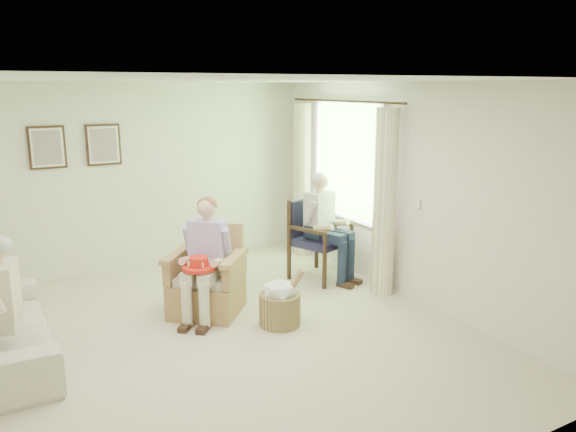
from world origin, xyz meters
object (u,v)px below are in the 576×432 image
object	(u,v)px
red_hat	(199,265)
sofa	(1,329)
wood_armchair	(317,235)
wicker_armchair	(206,286)
person_wicker	(209,250)
hatbox	(280,302)
person_dark	(324,219)

from	to	relation	value
red_hat	sofa	bearing A→B (deg)	175.89
wood_armchair	wicker_armchair	bearing A→B (deg)	172.39
wood_armchair	person_wicker	size ratio (longest dim) A/B	0.79
person_wicker	hatbox	world-z (taller)	person_wicker
wood_armchair	hatbox	world-z (taller)	wood_armchair
red_hat	person_dark	bearing A→B (deg)	15.32
sofa	person_wicker	bearing A→B (deg)	-89.92
red_hat	person_wicker	bearing A→B (deg)	39.63
sofa	person_wicker	size ratio (longest dim) A/B	1.61
person_dark	red_hat	size ratio (longest dim) A/B	3.88
wicker_armchair	person_wicker	bearing A→B (deg)	-48.52
hatbox	wood_armchair	bearing A→B (deg)	44.05
sofa	person_dark	size ratio (longest dim) A/B	1.51
wicker_armchair	red_hat	bearing A→B (deg)	-80.67
red_hat	hatbox	distance (m)	0.96
person_wicker	red_hat	distance (m)	0.25
wicker_armchair	sofa	world-z (taller)	wicker_armchair
wood_armchair	person_wicker	world-z (taller)	person_wicker
wicker_armchair	person_wicker	xyz separation A→B (m)	(0.00, -0.13, 0.46)
wood_armchair	person_dark	xyz separation A→B (m)	(-0.00, -0.17, 0.26)
wicker_armchair	person_dark	distance (m)	1.88
red_hat	wood_armchair	bearing A→B (deg)	19.93
wicker_armchair	wood_armchair	xyz separation A→B (m)	(1.78, 0.44, 0.26)
wood_armchair	red_hat	world-z (taller)	wood_armchair
sofa	red_hat	size ratio (longest dim) A/B	5.86
wicker_armchair	hatbox	xyz separation A→B (m)	(0.56, -0.74, -0.05)
person_dark	sofa	bearing A→B (deg)	164.47
sofa	hatbox	xyz separation A→B (m)	(2.68, -0.61, -0.05)
person_dark	wood_armchair	bearing A→B (deg)	68.66
person_wicker	red_hat	world-z (taller)	person_wicker
hatbox	person_dark	bearing A→B (deg)	39.52
wood_armchair	sofa	bearing A→B (deg)	166.98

